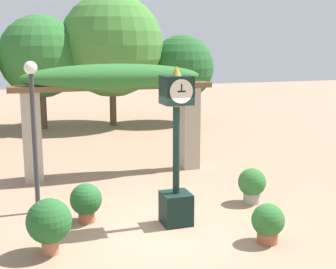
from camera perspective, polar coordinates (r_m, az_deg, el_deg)
name	(u,v)px	position (r m, az deg, el deg)	size (l,w,h in m)	color
ground_plane	(160,229)	(9.04, -1.01, -11.50)	(60.00, 60.00, 0.00)	#9E7A60
pedestal_clock	(176,154)	(8.89, 1.00, -2.38)	(0.55, 0.58, 3.06)	black
pergola	(114,89)	(12.31, -6.60, 5.50)	(5.30, 1.06, 2.95)	#A89E89
potted_plant_near_left	(86,201)	(9.37, -9.97, -7.96)	(0.63, 0.63, 0.78)	#9E563D
potted_plant_near_right	(49,222)	(8.11, -14.29, -10.33)	(0.76, 0.76, 0.96)	#B26B4C
potted_plant_far_left	(252,184)	(10.47, 10.19, -5.96)	(0.61, 0.61, 0.79)	gray
potted_plant_far_right	(268,222)	(8.53, 12.09, -10.39)	(0.59, 0.59, 0.71)	#9E563D
lamp_post	(33,116)	(9.75, -16.11, 2.22)	(0.26, 0.26, 3.13)	#333338
tree_line	(80,55)	(19.83, -10.72, 9.51)	(12.06, 4.32, 5.55)	brown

